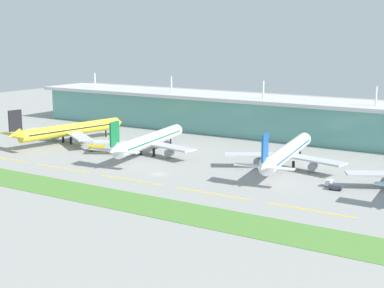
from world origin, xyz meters
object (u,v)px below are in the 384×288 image
(fuel_truck, at_px, (97,146))
(baggage_cart, at_px, (329,183))
(airliner_nearest, at_px, (69,130))
(pushback_tug, at_px, (336,187))
(airliner_far_middle, at_px, (287,153))
(airliner_near_middle, at_px, (149,141))

(fuel_truck, relative_size, baggage_cart, 1.91)
(airliner_nearest, xyz_separation_m, pushback_tug, (137.24, -14.73, -5.35))
(airliner_far_middle, bearing_deg, pushback_tug, -37.44)
(airliner_nearest, height_order, pushback_tug, airliner_nearest)
(airliner_nearest, bearing_deg, airliner_near_middle, -2.98)
(airliner_near_middle, height_order, pushback_tug, airliner_near_middle)
(airliner_far_middle, relative_size, fuel_truck, 10.09)
(airliner_near_middle, relative_size, baggage_cart, 18.12)
(airliner_nearest, bearing_deg, pushback_tug, -6.13)
(airliner_nearest, xyz_separation_m, airliner_far_middle, (110.63, 5.63, 0.00))
(airliner_near_middle, distance_m, airliner_far_middle, 61.47)
(airliner_far_middle, bearing_deg, airliner_near_middle, -172.31)
(airliner_near_middle, bearing_deg, airliner_nearest, 177.02)
(airliner_near_middle, height_order, baggage_cart, airliner_near_middle)
(pushback_tug, bearing_deg, airliner_nearest, 173.87)
(airliner_nearest, height_order, airliner_far_middle, same)
(airliner_near_middle, xyz_separation_m, airliner_far_middle, (60.92, 8.22, 0.00))
(airliner_far_middle, height_order, pushback_tug, airliner_far_middle)
(airliner_near_middle, xyz_separation_m, pushback_tug, (87.53, -12.15, -5.35))
(airliner_far_middle, relative_size, baggage_cart, 19.24)
(airliner_nearest, distance_m, pushback_tug, 138.13)
(airliner_nearest, relative_size, baggage_cart, 18.01)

